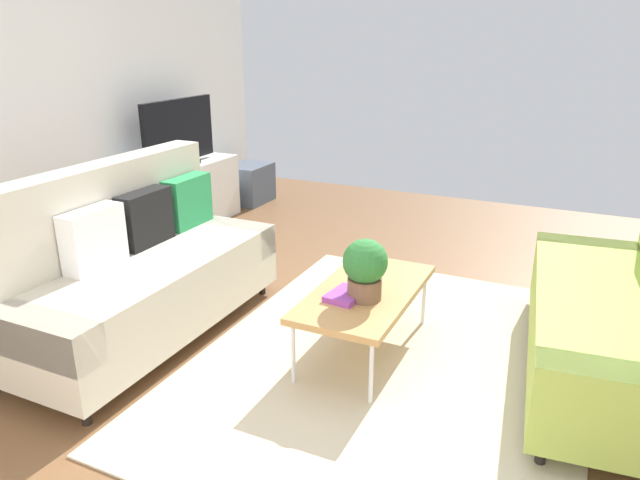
% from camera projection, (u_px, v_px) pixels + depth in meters
% --- Properties ---
extents(ground_plane, '(7.68, 7.68, 0.00)m').
position_uv_depth(ground_plane, '(351.00, 349.00, 3.67)').
color(ground_plane, brown).
extents(wall_far, '(6.40, 0.12, 2.90)m').
position_uv_depth(wall_far, '(3.00, 93.00, 4.31)').
color(wall_far, white).
rests_on(wall_far, ground_plane).
extents(area_rug, '(2.90, 2.20, 0.01)m').
position_uv_depth(area_rug, '(392.00, 361.00, 3.52)').
color(area_rug, beige).
rests_on(area_rug, ground_plane).
extents(couch_beige, '(1.90, 0.84, 1.10)m').
position_uv_depth(couch_beige, '(136.00, 268.00, 3.74)').
color(couch_beige, beige).
rests_on(couch_beige, ground_plane).
extents(couch_green, '(1.97, 1.02, 1.10)m').
position_uv_depth(couch_green, '(630.00, 312.00, 3.18)').
color(couch_green, '#A3BC4C').
rests_on(couch_green, ground_plane).
extents(coffee_table, '(1.10, 0.56, 0.42)m').
position_uv_depth(coffee_table, '(366.00, 294.00, 3.52)').
color(coffee_table, '#B7844C').
rests_on(coffee_table, ground_plane).
extents(tv_console, '(1.40, 0.44, 0.64)m').
position_uv_depth(tv_console, '(183.00, 197.00, 5.86)').
color(tv_console, silver).
rests_on(tv_console, ground_plane).
extents(tv, '(1.00, 0.20, 0.64)m').
position_uv_depth(tv, '(179.00, 134.00, 5.64)').
color(tv, black).
rests_on(tv, tv_console).
extents(storage_trunk, '(0.52, 0.40, 0.44)m').
position_uv_depth(storage_trunk, '(250.00, 183.00, 6.79)').
color(storage_trunk, '#4C5666').
rests_on(storage_trunk, ground_plane).
extents(potted_plant, '(0.26, 0.26, 0.36)m').
position_uv_depth(potted_plant, '(365.00, 267.00, 3.33)').
color(potted_plant, brown).
rests_on(potted_plant, coffee_table).
extents(table_book_0, '(0.26, 0.21, 0.03)m').
position_uv_depth(table_book_0, '(346.00, 295.00, 3.39)').
color(table_book_0, purple).
rests_on(table_book_0, coffee_table).
extents(vase_0, '(0.12, 0.12, 0.17)m').
position_uv_depth(vase_0, '(134.00, 168.00, 5.25)').
color(vase_0, '#4C72B2').
rests_on(vase_0, tv_console).
extents(vase_1, '(0.14, 0.14, 0.16)m').
position_uv_depth(vase_1, '(148.00, 165.00, 5.40)').
color(vase_1, '#4C72B2').
rests_on(vase_1, tv_console).
extents(bottle_0, '(0.05, 0.05, 0.14)m').
position_uv_depth(bottle_0, '(169.00, 163.00, 5.54)').
color(bottle_0, gold).
rests_on(bottle_0, tv_console).
extents(bottle_1, '(0.06, 0.06, 0.18)m').
position_uv_depth(bottle_1, '(176.00, 159.00, 5.62)').
color(bottle_1, red).
rests_on(bottle_1, tv_console).
extents(bottle_2, '(0.05, 0.05, 0.18)m').
position_uv_depth(bottle_2, '(183.00, 157.00, 5.71)').
color(bottle_2, purple).
rests_on(bottle_2, tv_console).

